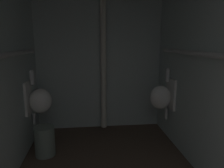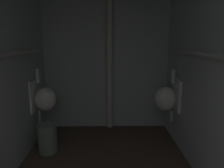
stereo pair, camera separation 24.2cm
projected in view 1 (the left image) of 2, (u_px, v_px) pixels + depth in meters
wall_right at (223, 70)px, 1.91m from camera, size 0.06×3.40×2.36m
wall_back at (99, 58)px, 3.42m from camera, size 2.14×0.06×2.36m
urinal_left_mid at (39, 100)px, 2.83m from camera, size 0.32×0.30×0.76m
urinal_right_mid at (162, 96)px, 3.02m from camera, size 0.32×0.30×0.76m
supply_pipe_right at (215, 56)px, 1.88m from camera, size 0.06×2.56×0.06m
standpipe_back_wall at (103, 58)px, 3.32m from camera, size 0.09×0.09×2.31m
waste_bin at (45, 141)px, 2.68m from camera, size 0.25×0.25×0.38m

